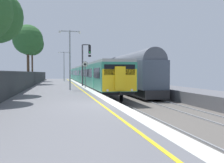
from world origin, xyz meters
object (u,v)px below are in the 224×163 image
object	(u,v)px
speed_limit_sign	(85,71)
platform_lamp_mid	(70,55)
commuter_train_at_platform	(83,74)
platform_lamp_far	(64,64)
freight_train_adjacent_track	(118,72)
background_tree_left	(28,41)
signal_gantry	(85,60)
background_tree_centre	(31,45)

from	to	relation	value
speed_limit_sign	platform_lamp_mid	world-z (taller)	platform_lamp_mid
commuter_train_at_platform	platform_lamp_far	distance (m)	4.03
platform_lamp_mid	platform_lamp_far	size ratio (longest dim) A/B	1.00
freight_train_adjacent_track	background_tree_left	xyz separation A→B (m)	(-12.64, 0.67, 4.33)
platform_lamp_far	signal_gantry	bearing A→B (deg)	-83.59
signal_gantry	speed_limit_sign	bearing A→B (deg)	-95.42
commuter_train_at_platform	background_tree_left	world-z (taller)	background_tree_left
commuter_train_at_platform	freight_train_adjacent_track	bearing A→B (deg)	-70.89
freight_train_adjacent_track	background_tree_centre	world-z (taller)	background_tree_centre
background_tree_left	speed_limit_sign	bearing A→B (deg)	-57.54
speed_limit_sign	background_tree_left	world-z (taller)	background_tree_left
platform_lamp_mid	background_tree_centre	size ratio (longest dim) A/B	0.62
platform_lamp_mid	background_tree_left	bearing A→B (deg)	111.25
signal_gantry	background_tree_centre	world-z (taller)	background_tree_centre
platform_lamp_far	background_tree_left	distance (m)	12.72
freight_train_adjacent_track	platform_lamp_mid	world-z (taller)	platform_lamp_mid
platform_lamp_far	background_tree_left	bearing A→B (deg)	-114.43
speed_limit_sign	platform_lamp_far	size ratio (longest dim) A/B	0.50
freight_train_adjacent_track	signal_gantry	xyz separation A→B (m)	(-5.48, -6.06, 1.43)
speed_limit_sign	background_tree_left	bearing A→B (deg)	122.46
signal_gantry	platform_lamp_mid	size ratio (longest dim) A/B	0.90
commuter_train_at_platform	background_tree_centre	distance (m)	10.77
background_tree_centre	background_tree_left	bearing A→B (deg)	-86.49
background_tree_left	background_tree_centre	xyz separation A→B (m)	(-0.70, 11.38, 0.63)
freight_train_adjacent_track	background_tree_left	world-z (taller)	background_tree_left
commuter_train_at_platform	signal_gantry	bearing A→B (deg)	-94.77
speed_limit_sign	platform_lamp_mid	bearing A→B (deg)	-123.10
platform_lamp_mid	background_tree_left	world-z (taller)	background_tree_left
speed_limit_sign	background_tree_centre	bearing A→B (deg)	108.75
freight_train_adjacent_track	background_tree_centre	bearing A→B (deg)	137.89
freight_train_adjacent_track	signal_gantry	distance (m)	8.29
commuter_train_at_platform	platform_lamp_mid	distance (m)	24.42
platform_lamp_mid	platform_lamp_far	distance (m)	24.51
commuter_train_at_platform	speed_limit_sign	bearing A→B (deg)	-94.89
commuter_train_at_platform	background_tree_centre	size ratio (longest dim) A/B	6.61
commuter_train_at_platform	background_tree_centre	xyz separation A→B (m)	(-9.33, 0.49, 5.36)
signal_gantry	speed_limit_sign	world-z (taller)	signal_gantry
speed_limit_sign	background_tree_centre	xyz separation A→B (m)	(-7.48, 22.05, 4.87)
commuter_train_at_platform	freight_train_adjacent_track	size ratio (longest dim) A/B	1.92
commuter_train_at_platform	background_tree_centre	bearing A→B (deg)	176.98
freight_train_adjacent_track	platform_lamp_far	xyz separation A→B (m)	(-7.50, 11.98, 1.57)
freight_train_adjacent_track	platform_lamp_far	size ratio (longest dim) A/B	5.60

